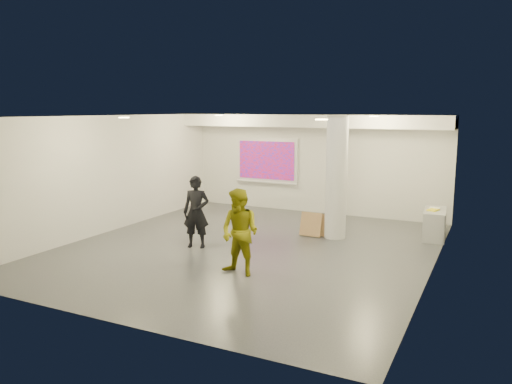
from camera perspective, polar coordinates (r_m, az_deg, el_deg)
The scene contains 20 objects.
floor at distance 11.53m, azimuth -0.88°, elevation -6.43°, with size 8.00×9.00×0.01m, color #393B41.
ceiling at distance 11.09m, azimuth -0.92°, elevation 8.64°, with size 8.00×9.00×0.01m, color silver.
wall_back at distance 15.33m, azimuth 6.76°, elevation 3.20°, with size 8.00×0.01×3.00m, color silver.
wall_front at distance 7.55m, azimuth -16.59°, elevation -3.64°, with size 8.00×0.01×3.00m, color silver.
wall_left at distance 13.49m, azimuth -16.24°, elevation 2.03°, with size 0.01×9.00×3.00m, color silver.
wall_right at distance 10.08m, azimuth 19.83°, elevation -0.58°, with size 0.01×9.00×3.00m, color silver.
soffit_band at distance 14.72m, azimuth 6.14°, elevation 8.10°, with size 8.00×1.10×0.36m, color white.
downlight_nw at distance 14.34m, azimuth -4.27°, elevation 8.73°, with size 0.22×0.22×0.02m, color #EDD881.
downlight_ne at distance 12.71m, azimuth 13.33°, elevation 8.41°, with size 0.22×0.22×0.02m, color #EDD881.
downlight_sw at distance 11.07m, azimuth -14.86°, elevation 8.23°, with size 0.22×0.22×0.02m, color #EDD881.
downlight_se at distance 8.85m, azimuth 7.49°, elevation 8.22°, with size 0.22×0.22×0.02m, color #EDD881.
column at distance 12.32m, azimuth 9.17°, elevation 1.61°, with size 0.52×0.52×3.00m, color silver.
projection_screen at distance 15.88m, azimuth 1.24°, elevation 3.57°, with size 2.10×0.13×1.42m.
credenza at distance 13.10m, azimuth 19.73°, elevation -3.46°, with size 0.51×1.22×0.71m, color #979A9C.
papers_stack at distance 13.17m, azimuth 19.73°, elevation -1.76°, with size 0.25×0.31×0.02m, color white.
postit_pad at distance 12.93m, azimuth 19.57°, elevation -1.94°, with size 0.21×0.29×0.03m, color yellow.
cardboard_back at distance 12.69m, azimuth 6.96°, elevation -3.71°, with size 0.52×0.05×0.56m, color #A27A4E.
cardboard_front at distance 12.61m, azimuth 6.30°, elevation -3.70°, with size 0.55×0.06×0.61m, color #A27A4E.
woman at distance 11.51m, azimuth -6.85°, elevation -2.29°, with size 0.60×0.40×1.66m, color black.
man at distance 9.54m, azimuth -1.85°, elevation -4.64°, with size 0.81×0.63×1.67m, color olive.
Camera 1 is at (5.03, -9.89, 3.17)m, focal length 35.00 mm.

